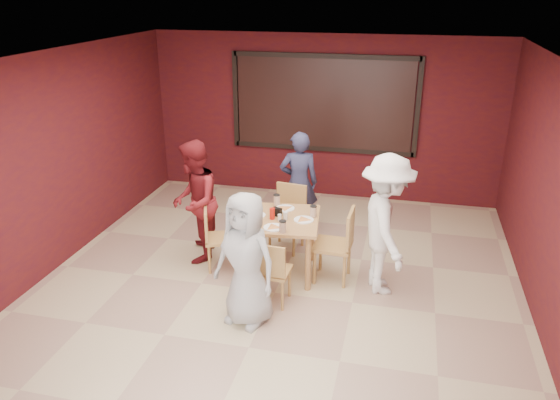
% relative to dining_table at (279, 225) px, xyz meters
% --- Properties ---
extents(floor, '(7.00, 7.00, 0.00)m').
position_rel_dining_table_xyz_m(floor, '(0.06, -0.52, -0.69)').
color(floor, '#C9B68B').
rests_on(floor, ground).
extents(window_blinds, '(3.00, 0.02, 1.50)m').
position_rel_dining_table_xyz_m(window_blinds, '(0.06, 2.93, 0.96)').
color(window_blinds, black).
extents(dining_table, '(1.11, 1.11, 0.93)m').
position_rel_dining_table_xyz_m(dining_table, '(0.00, 0.00, 0.00)').
color(dining_table, '#B28E49').
rests_on(dining_table, floor).
extents(chair_front, '(0.41, 0.41, 0.83)m').
position_rel_dining_table_xyz_m(chair_front, '(0.09, -0.78, -0.22)').
color(chair_front, '#B48046').
rests_on(chair_front, floor).
extents(chair_back, '(0.51, 0.51, 0.93)m').
position_rel_dining_table_xyz_m(chair_back, '(-0.05, 0.77, -0.16)').
color(chair_back, '#B48046').
rests_on(chair_back, floor).
extents(chair_left, '(0.53, 0.53, 0.85)m').
position_rel_dining_table_xyz_m(chair_left, '(-0.85, -0.06, -0.20)').
color(chair_left, '#B48046').
rests_on(chair_left, floor).
extents(chair_right, '(0.48, 0.48, 0.97)m').
position_rel_dining_table_xyz_m(chair_right, '(0.78, -0.01, -0.14)').
color(chair_right, '#B48046').
rests_on(chair_right, floor).
extents(diner_front, '(0.87, 0.71, 1.54)m').
position_rel_dining_table_xyz_m(diner_front, '(-0.10, -1.16, 0.09)').
color(diner_front, '#AAAAAA').
rests_on(diner_front, floor).
extents(diner_back, '(0.65, 0.51, 1.57)m').
position_rel_dining_table_xyz_m(diner_back, '(-0.02, 1.32, 0.10)').
color(diner_back, '#2E3253').
rests_on(diner_back, floor).
extents(diner_left, '(0.80, 0.94, 1.67)m').
position_rel_dining_table_xyz_m(diner_left, '(-1.21, 0.15, 0.15)').
color(diner_left, maroon).
rests_on(diner_left, floor).
extents(diner_right, '(0.94, 1.26, 1.74)m').
position_rel_dining_table_xyz_m(diner_right, '(1.33, -0.10, 0.19)').
color(diner_right, white).
rests_on(diner_right, floor).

